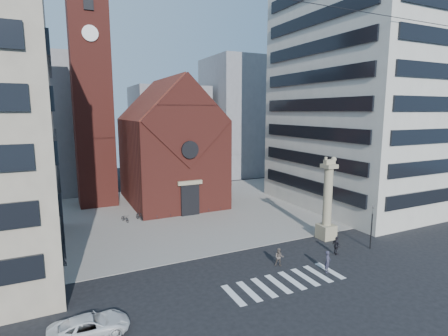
{
  "coord_description": "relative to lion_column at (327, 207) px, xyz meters",
  "views": [
    {
      "loc": [
        -14.81,
        -23.91,
        13.22
      ],
      "look_at": [
        0.53,
        8.0,
        7.44
      ],
      "focal_mm": 28.0,
      "sensor_mm": 36.0,
      "label": 1
    }
  ],
  "objects": [
    {
      "name": "pedestrian_0",
      "position": [
        -5.27,
        -6.07,
        -2.54
      ],
      "size": [
        0.8,
        0.72,
        1.83
      ],
      "primitive_type": "imported",
      "rotation": [
        0.0,
        0.0,
        0.54
      ],
      "color": "#302E40",
      "rests_on": "ground"
    },
    {
      "name": "lion_column",
      "position": [
        0.0,
        0.0,
        0.0
      ],
      "size": [
        1.63,
        1.6,
        8.68
      ],
      "color": "tan",
      "rests_on": "ground"
    },
    {
      "name": "traffic_light",
      "position": [
        1.99,
        -4.0,
        -1.17
      ],
      "size": [
        0.13,
        0.16,
        4.3
      ],
      "color": "black",
      "rests_on": "ground"
    },
    {
      "name": "pedestrian_1",
      "position": [
        -8.25,
        -3.41,
        -2.65
      ],
      "size": [
        0.99,
        0.93,
        1.61
      ],
      "primitive_type": "imported",
      "rotation": [
        0.0,
        0.0,
        -0.57
      ],
      "color": "#5A4F48",
      "rests_on": "ground"
    },
    {
      "name": "piazza",
      "position": [
        -10.01,
        16.0,
        -3.43
      ],
      "size": [
        46.0,
        30.0,
        0.05
      ],
      "primitive_type": "cube",
      "color": "gray",
      "rests_on": "ground"
    },
    {
      "name": "scooter_3",
      "position": [
        -12.84,
        14.72,
        -2.91
      ],
      "size": [
        0.97,
        1.71,
        0.99
      ],
      "primitive_type": "imported",
      "rotation": [
        0.0,
        0.0,
        0.33
      ],
      "color": "black",
      "rests_on": "piazza"
    },
    {
      "name": "pedestrian_2",
      "position": [
        -2.06,
        -3.68,
        -2.58
      ],
      "size": [
        0.52,
        1.06,
        1.76
      ],
      "primitive_type": "imported",
      "rotation": [
        0.0,
        0.0,
        1.48
      ],
      "color": "black",
      "rests_on": "ground"
    },
    {
      "name": "scooter_2",
      "position": [
        -14.57,
        14.72,
        -2.96
      ],
      "size": [
        1.11,
        1.8,
        0.89
      ],
      "primitive_type": "imported",
      "rotation": [
        0.0,
        0.0,
        0.33
      ],
      "color": "black",
      "rests_on": "piazza"
    },
    {
      "name": "church",
      "position": [
        -10.01,
        22.04,
        4.53
      ],
      "size": [
        12.0,
        16.65,
        18.0
      ],
      "color": "maroon",
      "rests_on": "ground"
    },
    {
      "name": "scooter_1",
      "position": [
        -16.31,
        14.72,
        -2.91
      ],
      "size": [
        0.97,
        1.71,
        0.99
      ],
      "primitive_type": "imported",
      "rotation": [
        0.0,
        0.0,
        0.33
      ],
      "color": "black",
      "rests_on": "piazza"
    },
    {
      "name": "zebra_crossing",
      "position": [
        -9.46,
        -6.0,
        -3.45
      ],
      "size": [
        10.2,
        3.2,
        0.01
      ],
      "primitive_type": null,
      "color": "white",
      "rests_on": "ground"
    },
    {
      "name": "scooter_7",
      "position": [
        -5.91,
        14.72,
        -2.91
      ],
      "size": [
        0.97,
        1.71,
        0.99
      ],
      "primitive_type": "imported",
      "rotation": [
        0.0,
        0.0,
        0.33
      ],
      "color": "black",
      "rests_on": "piazza"
    },
    {
      "name": "scooter_6",
      "position": [
        -7.64,
        14.72,
        -2.96
      ],
      "size": [
        1.11,
        1.8,
        0.89
      ],
      "primitive_type": "imported",
      "rotation": [
        0.0,
        0.0,
        0.33
      ],
      "color": "black",
      "rests_on": "piazza"
    },
    {
      "name": "scooter_5",
      "position": [
        -9.38,
        14.72,
        -2.91
      ],
      "size": [
        0.97,
        1.71,
        0.99
      ],
      "primitive_type": "imported",
      "rotation": [
        0.0,
        0.0,
        0.33
      ],
      "color": "black",
      "rests_on": "piazza"
    },
    {
      "name": "bg_block_left",
      "position": [
        -30.01,
        37.0,
        7.54
      ],
      "size": [
        16.0,
        14.0,
        22.0
      ],
      "primitive_type": "cube",
      "color": "gray",
      "rests_on": "ground"
    },
    {
      "name": "scooter_0",
      "position": [
        -18.04,
        14.72,
        -2.96
      ],
      "size": [
        1.11,
        1.8,
        0.89
      ],
      "primitive_type": "imported",
      "rotation": [
        0.0,
        0.0,
        0.33
      ],
      "color": "black",
      "rests_on": "piazza"
    },
    {
      "name": "campanile",
      "position": [
        -20.01,
        25.0,
        12.28
      ],
      "size": [
        5.5,
        5.5,
        31.2
      ],
      "color": "maroon",
      "rests_on": "ground"
    },
    {
      "name": "ground",
      "position": [
        -10.01,
        -3.0,
        -3.46
      ],
      "size": [
        120.0,
        120.0,
        0.0
      ],
      "primitive_type": "plane",
      "color": "black",
      "rests_on": "ground"
    },
    {
      "name": "white_car",
      "position": [
        -23.82,
        -6.48,
        -2.82
      ],
      "size": [
        4.67,
        2.27,
        1.28
      ],
      "primitive_type": "imported",
      "rotation": [
        0.0,
        0.0,
        1.6
      ],
      "color": "silver",
      "rests_on": "ground"
    },
    {
      "name": "bg_block_mid",
      "position": [
        -4.01,
        42.0,
        5.54
      ],
      "size": [
        14.0,
        12.0,
        18.0
      ],
      "primitive_type": "cube",
      "color": "gray",
      "rests_on": "ground"
    },
    {
      "name": "scooter_4",
      "position": [
        -11.11,
        14.72,
        -2.96
      ],
      "size": [
        1.11,
        1.8,
        0.89
      ],
      "primitive_type": "imported",
      "rotation": [
        0.0,
        0.0,
        0.33
      ],
      "color": "black",
      "rests_on": "piazza"
    },
    {
      "name": "bg_block_right",
      "position": [
        11.99,
        39.0,
        8.54
      ],
      "size": [
        16.0,
        14.0,
        24.0
      ],
      "primitive_type": "cube",
      "color": "gray",
      "rests_on": "ground"
    },
    {
      "name": "building_right",
      "position": [
        13.99,
        9.0,
        12.54
      ],
      "size": [
        18.0,
        22.0,
        32.0
      ],
      "primitive_type": "cube",
      "color": "beige",
      "rests_on": "ground"
    }
  ]
}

